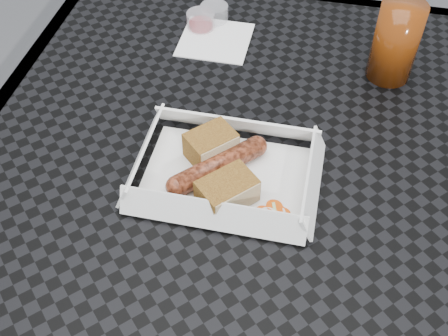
% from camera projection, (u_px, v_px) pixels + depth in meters
% --- Properties ---
extents(patio_table, '(0.80, 0.80, 0.74)m').
position_uv_depth(patio_table, '(244.00, 165.00, 0.89)').
color(patio_table, black).
rests_on(patio_table, ground).
extents(food_tray, '(0.22, 0.15, 0.00)m').
position_uv_depth(food_tray, '(226.00, 176.00, 0.77)').
color(food_tray, white).
rests_on(food_tray, patio_table).
extents(bratwurst, '(0.12, 0.12, 0.03)m').
position_uv_depth(bratwurst, '(218.00, 166.00, 0.76)').
color(bratwurst, brown).
rests_on(bratwurst, food_tray).
extents(bread_near, '(0.08, 0.08, 0.04)m').
position_uv_depth(bread_near, '(211.00, 145.00, 0.78)').
color(bread_near, brown).
rests_on(bread_near, food_tray).
extents(bread_far, '(0.09, 0.09, 0.04)m').
position_uv_depth(bread_far, '(227.00, 191.00, 0.73)').
color(bread_far, brown).
rests_on(bread_far, food_tray).
extents(veg_garnish, '(0.03, 0.03, 0.00)m').
position_uv_depth(veg_garnish, '(272.00, 211.00, 0.73)').
color(veg_garnish, '#DA4A09').
rests_on(veg_garnish, food_tray).
extents(napkin, '(0.12, 0.12, 0.00)m').
position_uv_depth(napkin, '(215.00, 40.00, 0.98)').
color(napkin, white).
rests_on(napkin, patio_table).
extents(condiment_cup_sauce, '(0.05, 0.05, 0.03)m').
position_uv_depth(condiment_cup_sauce, '(201.00, 21.00, 1.00)').
color(condiment_cup_sauce, maroon).
rests_on(condiment_cup_sauce, patio_table).
extents(condiment_cup_empty, '(0.05, 0.05, 0.03)m').
position_uv_depth(condiment_cup_empty, '(214.00, 13.00, 1.01)').
color(condiment_cup_empty, silver).
rests_on(condiment_cup_empty, patio_table).
extents(drink_glass, '(0.07, 0.07, 0.13)m').
position_uv_depth(drink_glass, '(396.00, 42.00, 0.87)').
color(drink_glass, '#5B2407').
rests_on(drink_glass, patio_table).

